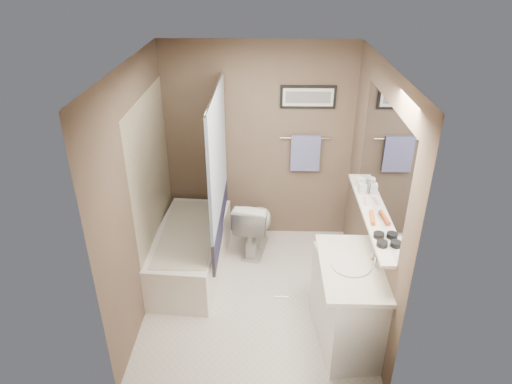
{
  "coord_description": "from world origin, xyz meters",
  "views": [
    {
      "loc": [
        0.1,
        -3.75,
        3.21
      ],
      "look_at": [
        0.0,
        0.15,
        1.15
      ],
      "focal_mm": 32.0,
      "sensor_mm": 36.0,
      "label": 1
    }
  ],
  "objects_px": {
    "bathtub": "(190,251)",
    "glass_jar": "(360,182)",
    "hair_brush_front": "(372,217)",
    "candle_bowl_near": "(382,244)",
    "vanity": "(348,305)",
    "candle_bowl_far": "(379,235)",
    "toilet": "(255,224)",
    "soap_bottle": "(362,186)"
  },
  "relations": [
    {
      "from": "soap_bottle",
      "to": "vanity",
      "type": "bearing_deg",
      "value": -102.83
    },
    {
      "from": "hair_brush_front",
      "to": "candle_bowl_near",
      "type": "bearing_deg",
      "value": -90.0
    },
    {
      "from": "toilet",
      "to": "candle_bowl_near",
      "type": "height_order",
      "value": "candle_bowl_near"
    },
    {
      "from": "hair_brush_front",
      "to": "glass_jar",
      "type": "relative_size",
      "value": 2.2
    },
    {
      "from": "toilet",
      "to": "glass_jar",
      "type": "height_order",
      "value": "glass_jar"
    },
    {
      "from": "bathtub",
      "to": "glass_jar",
      "type": "relative_size",
      "value": 15.0
    },
    {
      "from": "hair_brush_front",
      "to": "soap_bottle",
      "type": "distance_m",
      "value": 0.51
    },
    {
      "from": "vanity",
      "to": "candle_bowl_near",
      "type": "bearing_deg",
      "value": -33.5
    },
    {
      "from": "vanity",
      "to": "soap_bottle",
      "type": "distance_m",
      "value": 1.15
    },
    {
      "from": "vanity",
      "to": "candle_bowl_far",
      "type": "height_order",
      "value": "candle_bowl_far"
    },
    {
      "from": "bathtub",
      "to": "glass_jar",
      "type": "height_order",
      "value": "glass_jar"
    },
    {
      "from": "bathtub",
      "to": "candle_bowl_near",
      "type": "distance_m",
      "value": 2.28
    },
    {
      "from": "toilet",
      "to": "soap_bottle",
      "type": "bearing_deg",
      "value": 161.04
    },
    {
      "from": "candle_bowl_far",
      "to": "soap_bottle",
      "type": "height_order",
      "value": "soap_bottle"
    },
    {
      "from": "hair_brush_front",
      "to": "glass_jar",
      "type": "xyz_separation_m",
      "value": [
        0.0,
        0.63,
        0.03
      ]
    },
    {
      "from": "toilet",
      "to": "candle_bowl_far",
      "type": "xyz_separation_m",
      "value": [
        1.07,
        -1.4,
        0.78
      ]
    },
    {
      "from": "soap_bottle",
      "to": "candle_bowl_far",
      "type": "bearing_deg",
      "value": -90.0
    },
    {
      "from": "candle_bowl_near",
      "to": "glass_jar",
      "type": "bearing_deg",
      "value": 90.0
    },
    {
      "from": "toilet",
      "to": "vanity",
      "type": "distance_m",
      "value": 1.68
    },
    {
      "from": "bathtub",
      "to": "toilet",
      "type": "xyz_separation_m",
      "value": [
        0.72,
        0.42,
        0.1
      ]
    },
    {
      "from": "candle_bowl_far",
      "to": "hair_brush_front",
      "type": "xyz_separation_m",
      "value": [
        0.0,
        0.28,
        0.0
      ]
    },
    {
      "from": "candle_bowl_far",
      "to": "soap_bottle",
      "type": "xyz_separation_m",
      "value": [
        0.0,
        0.78,
        0.06
      ]
    },
    {
      "from": "vanity",
      "to": "soap_bottle",
      "type": "height_order",
      "value": "soap_bottle"
    },
    {
      "from": "vanity",
      "to": "hair_brush_front",
      "type": "relative_size",
      "value": 4.09
    },
    {
      "from": "candle_bowl_far",
      "to": "glass_jar",
      "type": "relative_size",
      "value": 0.9
    },
    {
      "from": "candle_bowl_far",
      "to": "glass_jar",
      "type": "bearing_deg",
      "value": 90.0
    },
    {
      "from": "bathtub",
      "to": "soap_bottle",
      "type": "relative_size",
      "value": 9.77
    },
    {
      "from": "vanity",
      "to": "hair_brush_front",
      "type": "distance_m",
      "value": 0.82
    },
    {
      "from": "bathtub",
      "to": "vanity",
      "type": "bearing_deg",
      "value": -27.91
    },
    {
      "from": "vanity",
      "to": "glass_jar",
      "type": "relative_size",
      "value": 9.0
    },
    {
      "from": "toilet",
      "to": "candle_bowl_far",
      "type": "distance_m",
      "value": 1.93
    },
    {
      "from": "glass_jar",
      "to": "hair_brush_front",
      "type": "bearing_deg",
      "value": -90.0
    },
    {
      "from": "candle_bowl_far",
      "to": "hair_brush_front",
      "type": "relative_size",
      "value": 0.41
    },
    {
      "from": "toilet",
      "to": "candle_bowl_near",
      "type": "bearing_deg",
      "value": 136.1
    },
    {
      "from": "vanity",
      "to": "candle_bowl_far",
      "type": "relative_size",
      "value": 10.0
    },
    {
      "from": "vanity",
      "to": "bathtub",
      "type": "bearing_deg",
      "value": 141.36
    },
    {
      "from": "toilet",
      "to": "vanity",
      "type": "xyz_separation_m",
      "value": [
        0.88,
        -1.43,
        0.05
      ]
    },
    {
      "from": "hair_brush_front",
      "to": "glass_jar",
      "type": "bearing_deg",
      "value": 90.0
    },
    {
      "from": "bathtub",
      "to": "toilet",
      "type": "bearing_deg",
      "value": 34.84
    },
    {
      "from": "bathtub",
      "to": "glass_jar",
      "type": "distance_m",
      "value": 2.01
    },
    {
      "from": "vanity",
      "to": "candle_bowl_near",
      "type": "height_order",
      "value": "candle_bowl_near"
    },
    {
      "from": "hair_brush_front",
      "to": "toilet",
      "type": "bearing_deg",
      "value": 133.66
    }
  ]
}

